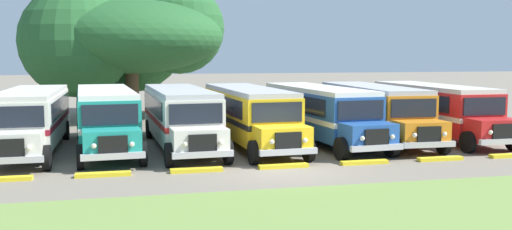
# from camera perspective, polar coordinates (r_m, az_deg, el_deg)

# --- Properties ---
(ground_plane) EXTENTS (220.00, 220.00, 0.00)m
(ground_plane) POSITION_cam_1_polar(r_m,az_deg,el_deg) (22.20, 2.86, -5.43)
(ground_plane) COLOR slate
(foreground_grass_strip) EXTENTS (80.00, 9.14, 0.01)m
(foreground_grass_strip) POSITION_cam_1_polar(r_m,az_deg,el_deg) (15.14, 11.06, -11.07)
(foreground_grass_strip) COLOR olive
(foreground_grass_strip) RESTS_ON ground_plane
(parked_bus_slot_0) EXTENTS (2.79, 10.85, 2.82)m
(parked_bus_slot_0) POSITION_cam_1_polar(r_m,az_deg,el_deg) (27.92, -21.83, -0.20)
(parked_bus_slot_0) COLOR silver
(parked_bus_slot_0) RESTS_ON ground_plane
(parked_bus_slot_1) EXTENTS (3.39, 10.95, 2.82)m
(parked_bus_slot_1) POSITION_cam_1_polar(r_m,az_deg,el_deg) (27.57, -15.01, -0.04)
(parked_bus_slot_1) COLOR teal
(parked_bus_slot_1) RESTS_ON ground_plane
(parked_bus_slot_2) EXTENTS (3.18, 10.91, 2.82)m
(parked_bus_slot_2) POSITION_cam_1_polar(r_m,az_deg,el_deg) (27.30, -7.69, 0.05)
(parked_bus_slot_2) COLOR silver
(parked_bus_slot_2) RESTS_ON ground_plane
(parked_bus_slot_3) EXTENTS (3.20, 10.91, 2.82)m
(parked_bus_slot_3) POSITION_cam_1_polar(r_m,az_deg,el_deg) (27.65, -0.68, 0.18)
(parked_bus_slot_3) COLOR yellow
(parked_bus_slot_3) RESTS_ON ground_plane
(parked_bus_slot_4) EXTENTS (3.47, 10.96, 2.82)m
(parked_bus_slot_4) POSITION_cam_1_polar(r_m,az_deg,el_deg) (28.74, 6.47, 0.37)
(parked_bus_slot_4) COLOR #23519E
(parked_bus_slot_4) RESTS_ON ground_plane
(parked_bus_slot_5) EXTENTS (2.81, 10.86, 2.82)m
(parked_bus_slot_5) POSITION_cam_1_polar(r_m,az_deg,el_deg) (30.17, 11.86, 0.55)
(parked_bus_slot_5) COLOR orange
(parked_bus_slot_5) RESTS_ON ground_plane
(parked_bus_slot_6) EXTENTS (2.74, 10.85, 2.82)m
(parked_bus_slot_6) POSITION_cam_1_polar(r_m,az_deg,el_deg) (31.87, 17.64, 0.69)
(parked_bus_slot_6) COLOR red
(parked_bus_slot_6) RESTS_ON ground_plane
(curb_wheelstop_0) EXTENTS (2.00, 0.36, 0.15)m
(curb_wheelstop_0) POSITION_cam_1_polar(r_m,az_deg,el_deg) (21.89, -24.32, -5.94)
(curb_wheelstop_0) COLOR yellow
(curb_wheelstop_0) RESTS_ON ground_plane
(curb_wheelstop_1) EXTENTS (2.00, 0.36, 0.15)m
(curb_wheelstop_1) POSITION_cam_1_polar(r_m,az_deg,el_deg) (21.48, -15.24, -5.84)
(curb_wheelstop_1) COLOR yellow
(curb_wheelstop_1) RESTS_ON ground_plane
(curb_wheelstop_2) EXTENTS (2.00, 0.36, 0.15)m
(curb_wheelstop_2) POSITION_cam_1_polar(r_m,az_deg,el_deg) (21.61, -6.05, -5.58)
(curb_wheelstop_2) COLOR yellow
(curb_wheelstop_2) RESTS_ON ground_plane
(curb_wheelstop_3) EXTENTS (2.00, 0.36, 0.15)m
(curb_wheelstop_3) POSITION_cam_1_polar(r_m,az_deg,el_deg) (22.28, 2.80, -5.20)
(curb_wheelstop_3) COLOR yellow
(curb_wheelstop_3) RESTS_ON ground_plane
(curb_wheelstop_4) EXTENTS (2.00, 0.36, 0.15)m
(curb_wheelstop_4) POSITION_cam_1_polar(r_m,az_deg,el_deg) (23.43, 10.94, -4.73)
(curb_wheelstop_4) COLOR yellow
(curb_wheelstop_4) RESTS_ON ground_plane
(curb_wheelstop_5) EXTENTS (2.00, 0.36, 0.15)m
(curb_wheelstop_5) POSITION_cam_1_polar(r_m,az_deg,el_deg) (25.01, 18.18, -4.24)
(curb_wheelstop_5) COLOR yellow
(curb_wheelstop_5) RESTS_ON ground_plane
(curb_wheelstop_6) EXTENTS (2.00, 0.36, 0.15)m
(curb_wheelstop_6) POSITION_cam_1_polar(r_m,az_deg,el_deg) (26.94, 24.46, -3.76)
(curb_wheelstop_6) COLOR yellow
(curb_wheelstop_6) RESTS_ON ground_plane
(broad_shade_tree) EXTENTS (13.90, 12.80, 9.79)m
(broad_shade_tree) POSITION_cam_1_polar(r_m,az_deg,el_deg) (40.72, -12.88, 7.77)
(broad_shade_tree) COLOR brown
(broad_shade_tree) RESTS_ON ground_plane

